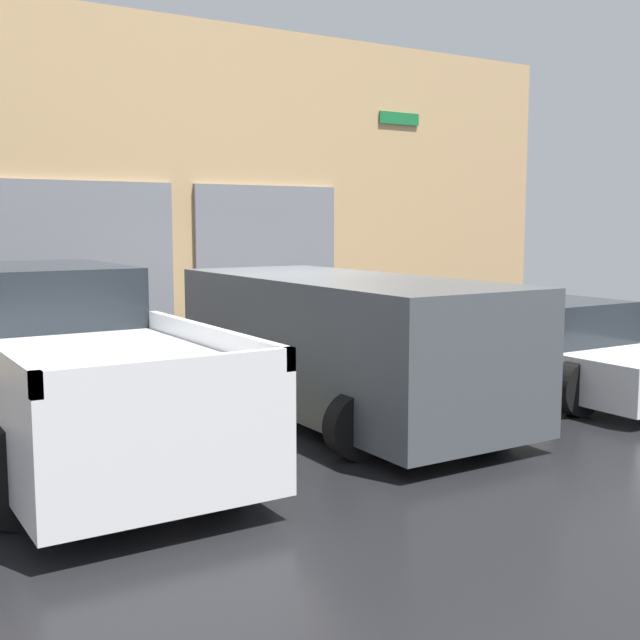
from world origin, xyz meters
TOP-DOWN VIEW (x-y plane):
  - ground_plane at (0.00, 0.00)m, footprint 28.00×28.00m
  - shophouse_building at (-0.00, 3.29)m, footprint 15.04×0.68m
  - pickup_truck at (-3.15, -1.10)m, footprint 2.49×5.37m
  - sedan_white at (3.15, -1.35)m, footprint 2.18×4.77m
  - sedan_side at (0.00, -1.39)m, footprint 2.36×4.97m
  - parking_stripe_left at (-1.57, -1.39)m, footprint 0.12×2.20m
  - parking_stripe_centre at (1.57, -1.39)m, footprint 0.12×2.20m
  - parking_stripe_right at (4.72, -1.39)m, footprint 0.12×2.20m

SIDE VIEW (x-z plane):
  - ground_plane at x=0.00m, z-range 0.00..0.00m
  - parking_stripe_left at x=-1.57m, z-range 0.00..0.01m
  - parking_stripe_centre at x=1.57m, z-range 0.00..0.01m
  - parking_stripe_right at x=4.72m, z-range 0.00..0.01m
  - sedan_white at x=3.15m, z-range -0.04..1.23m
  - pickup_truck at x=-3.15m, z-range -0.05..1.77m
  - sedan_side at x=0.00m, z-range 0.07..1.73m
  - shophouse_building at x=0.00m, z-range -0.03..5.48m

